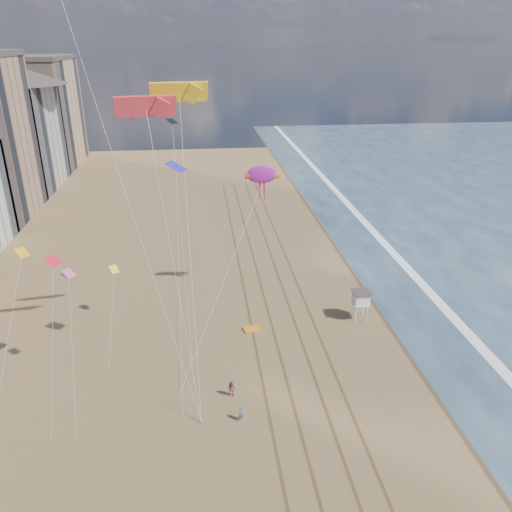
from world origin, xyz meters
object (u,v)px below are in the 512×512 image
(kite_flyer_a, at_px, (241,413))
(kite_flyer_b, at_px, (232,389))
(show_kite, at_px, (262,175))
(lifeguard_stand, at_px, (361,298))
(grounded_kite, at_px, (252,329))

(kite_flyer_a, distance_m, kite_flyer_b, 3.33)
(show_kite, bearing_deg, lifeguard_stand, -33.27)
(grounded_kite, bearing_deg, kite_flyer_a, -109.27)
(grounded_kite, xyz_separation_m, kite_flyer_b, (-3.14, -11.36, 0.73))
(kite_flyer_a, bearing_deg, kite_flyer_b, 67.74)
(lifeguard_stand, bearing_deg, kite_flyer_a, -134.98)
(lifeguard_stand, relative_size, grounded_kite, 1.88)
(grounded_kite, height_order, show_kite, show_kite)
(grounded_kite, height_order, kite_flyer_a, kite_flyer_a)
(lifeguard_stand, xyz_separation_m, kite_flyer_b, (-16.07, -12.22, -2.03))
(show_kite, distance_m, kite_flyer_b, 25.22)
(lifeguard_stand, xyz_separation_m, grounded_kite, (-12.93, -0.87, -2.76))
(lifeguard_stand, height_order, kite_flyer_a, lifeguard_stand)
(grounded_kite, xyz_separation_m, kite_flyer_a, (-2.55, -14.63, 0.65))
(show_kite, bearing_deg, grounded_kite, -104.42)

